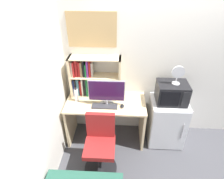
# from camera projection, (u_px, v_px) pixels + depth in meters

# --- Properties ---
(wall_back) EXTENTS (6.40, 0.04, 2.60)m
(wall_back) POSITION_uv_depth(u_px,v_px,m) (194.00, 63.00, 2.88)
(wall_back) COLOR silver
(wall_back) RESTS_ON ground_plane
(wall_left) EXTENTS (0.04, 4.40, 2.60)m
(wall_left) POSITION_uv_depth(u_px,v_px,m) (11.00, 138.00, 1.60)
(wall_left) COLOR silver
(wall_left) RESTS_ON ground_plane
(desk) EXTENTS (1.23, 0.61, 0.76)m
(desk) POSITION_uv_depth(u_px,v_px,m) (106.00, 114.00, 3.07)
(desk) COLOR beige
(desk) RESTS_ON ground_plane
(hutch_bookshelf) EXTENTS (0.78, 0.24, 0.66)m
(hutch_bookshelf) POSITION_uv_depth(u_px,v_px,m) (87.00, 75.00, 2.94)
(hutch_bookshelf) COLOR beige
(hutch_bookshelf) RESTS_ON desk
(monitor) EXTENTS (0.54, 0.22, 0.42)m
(monitor) POSITION_uv_depth(u_px,v_px,m) (106.00, 92.00, 2.77)
(monitor) COLOR #B7B7BC
(monitor) RESTS_ON desk
(keyboard) EXTENTS (0.38, 0.13, 0.02)m
(keyboard) POSITION_uv_depth(u_px,v_px,m) (105.00, 106.00, 2.84)
(keyboard) COLOR #333338
(keyboard) RESTS_ON desk
(computer_mouse) EXTENTS (0.06, 0.09, 0.04)m
(computer_mouse) POSITION_uv_depth(u_px,v_px,m) (122.00, 106.00, 2.83)
(computer_mouse) COLOR black
(computer_mouse) RESTS_ON desk
(water_bottle) EXTENTS (0.06, 0.06, 0.23)m
(water_bottle) POSITION_uv_depth(u_px,v_px,m) (76.00, 95.00, 2.92)
(water_bottle) COLOR silver
(water_bottle) RESTS_ON desk
(mini_fridge) EXTENTS (0.56, 0.52, 0.80)m
(mini_fridge) POSITION_uv_depth(u_px,v_px,m) (166.00, 121.00, 3.11)
(mini_fridge) COLOR silver
(mini_fridge) RESTS_ON ground_plane
(microwave) EXTENTS (0.44, 0.35, 0.31)m
(microwave) POSITION_uv_depth(u_px,v_px,m) (172.00, 93.00, 2.81)
(microwave) COLOR black
(microwave) RESTS_ON mini_fridge
(desk_fan) EXTENTS (0.18, 0.11, 0.28)m
(desk_fan) POSITION_uv_depth(u_px,v_px,m) (178.00, 74.00, 2.63)
(desk_fan) COLOR silver
(desk_fan) RESTS_ON microwave
(desk_chair) EXTENTS (0.47, 0.47, 0.90)m
(desk_chair) POSITION_uv_depth(u_px,v_px,m) (100.00, 147.00, 2.65)
(desk_chair) COLOR black
(desk_chair) RESTS_ON ground_plane
(wall_corkboard) EXTENTS (0.70, 0.02, 0.50)m
(wall_corkboard) POSITION_uv_depth(u_px,v_px,m) (92.00, 30.00, 2.66)
(wall_corkboard) COLOR tan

